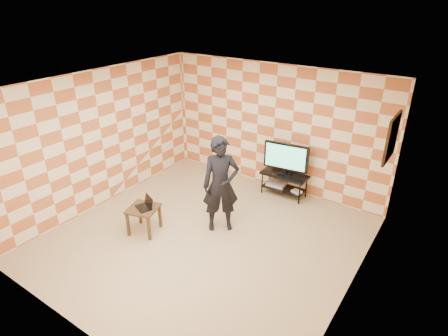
{
  "coord_description": "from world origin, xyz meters",
  "views": [
    {
      "loc": [
        3.36,
        -4.34,
        4.0
      ],
      "look_at": [
        0.0,
        0.6,
        1.15
      ],
      "focal_mm": 30.0,
      "sensor_mm": 36.0,
      "label": 1
    }
  ],
  "objects_px": {
    "tv": "(286,158)",
    "side_table": "(143,212)",
    "person": "(221,185)",
    "tv_stand": "(284,180)"
  },
  "relations": [
    {
      "from": "tv",
      "to": "side_table",
      "type": "distance_m",
      "value": 3.07
    },
    {
      "from": "side_table",
      "to": "person",
      "type": "height_order",
      "value": "person"
    },
    {
      "from": "tv_stand",
      "to": "person",
      "type": "distance_m",
      "value": 1.89
    },
    {
      "from": "side_table",
      "to": "tv_stand",
      "type": "bearing_deg",
      "value": 60.6
    },
    {
      "from": "tv_stand",
      "to": "side_table",
      "type": "relative_size",
      "value": 1.59
    },
    {
      "from": "side_table",
      "to": "person",
      "type": "xyz_separation_m",
      "value": [
        1.08,
        0.88,
        0.48
      ]
    },
    {
      "from": "tv_stand",
      "to": "side_table",
      "type": "bearing_deg",
      "value": -119.4
    },
    {
      "from": "tv_stand",
      "to": "person",
      "type": "height_order",
      "value": "person"
    },
    {
      "from": "side_table",
      "to": "person",
      "type": "relative_size",
      "value": 0.35
    },
    {
      "from": "person",
      "to": "side_table",
      "type": "bearing_deg",
      "value": 178.13
    }
  ]
}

